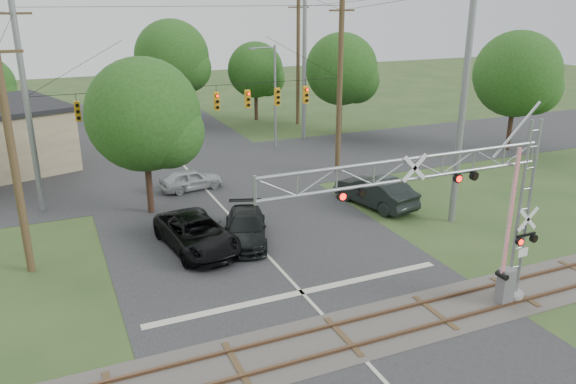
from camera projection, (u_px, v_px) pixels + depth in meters
name	position (u px, v px, depth m)	size (l,w,h in m)	color
ground	(373.00, 370.00, 18.22)	(160.00, 160.00, 0.00)	#2A421E
road_main	(262.00, 250.00, 26.87)	(14.00, 90.00, 0.02)	#252528
road_cross	(189.00, 172.00, 38.99)	(90.00, 12.00, 0.02)	#252528
railroad_track	(343.00, 337.00, 19.94)	(90.00, 3.20, 0.17)	#44413B
crossing_gantry	(457.00, 205.00, 19.75)	(11.39, 0.93, 7.31)	gray
traffic_signal_span	(214.00, 98.00, 33.99)	(19.34, 0.36, 11.50)	gray
pickup_black	(197.00, 234.00, 26.75)	(2.67, 5.79, 1.61)	black
car_dark	(246.00, 228.00, 27.62)	(2.01, 4.96, 1.44)	black
sedan_silver	(191.00, 179.00, 35.20)	(1.58, 3.93, 1.34)	#9EA2A6
suv_dark	(375.00, 191.00, 32.38)	(1.87, 5.36, 1.77)	black
streetlight	(273.00, 92.00, 43.55)	(2.16, 0.22, 8.10)	gray
utility_poles	(235.00, 85.00, 37.28)	(27.67, 26.28, 12.58)	#473120
treeline	(206.00, 76.00, 45.08)	(54.50, 29.64, 9.72)	#342117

